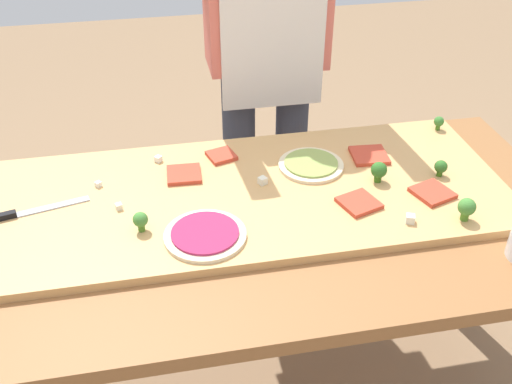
# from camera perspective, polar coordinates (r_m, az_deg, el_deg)

# --- Properties ---
(prep_table) EXTENTS (1.86, 0.84, 0.76)m
(prep_table) POSITION_cam_1_polar(r_m,az_deg,el_deg) (1.60, -2.61, -5.51)
(prep_table) COLOR brown
(prep_table) RESTS_ON ground
(cutting_board) EXTENTS (1.44, 0.58, 0.02)m
(cutting_board) POSITION_cam_1_polar(r_m,az_deg,el_deg) (1.62, -1.15, -0.30)
(cutting_board) COLOR tan
(cutting_board) RESTS_ON prep_table
(chefs_knife) EXTENTS (0.29, 0.09, 0.02)m
(chefs_knife) POSITION_cam_1_polar(r_m,az_deg,el_deg) (1.64, -22.20, -2.01)
(chefs_knife) COLOR #B7BABF
(chefs_knife) RESTS_ON cutting_board
(pizza_whole_beet_magenta) EXTENTS (0.20, 0.20, 0.02)m
(pizza_whole_beet_magenta) POSITION_cam_1_polar(r_m,az_deg,el_deg) (1.45, -4.91, -4.10)
(pizza_whole_beet_magenta) COLOR beige
(pizza_whole_beet_magenta) RESTS_ON cutting_board
(pizza_whole_pesto_green) EXTENTS (0.19, 0.19, 0.02)m
(pizza_whole_pesto_green) POSITION_cam_1_polar(r_m,az_deg,el_deg) (1.72, 5.30, 2.64)
(pizza_whole_pesto_green) COLOR beige
(pizza_whole_pesto_green) RESTS_ON cutting_board
(pizza_slice_near_right) EXTENTS (0.10, 0.10, 0.01)m
(pizza_slice_near_right) POSITION_cam_1_polar(r_m,az_deg,el_deg) (1.68, -6.94, 1.70)
(pizza_slice_near_right) COLOR #BC3D28
(pizza_slice_near_right) RESTS_ON cutting_board
(pizza_slice_far_left) EXTENTS (0.11, 0.11, 0.01)m
(pizza_slice_far_left) POSITION_cam_1_polar(r_m,az_deg,el_deg) (1.79, 10.82, 3.47)
(pizza_slice_far_left) COLOR #BC3D28
(pizza_slice_far_left) RESTS_ON cutting_board
(pizza_slice_center) EXTENTS (0.12, 0.12, 0.01)m
(pizza_slice_center) POSITION_cam_1_polar(r_m,az_deg,el_deg) (1.66, 16.59, -0.07)
(pizza_slice_center) COLOR #BC3D28
(pizza_slice_center) RESTS_ON cutting_board
(pizza_slice_near_left) EXTENTS (0.12, 0.12, 0.01)m
(pizza_slice_near_left) POSITION_cam_1_polar(r_m,az_deg,el_deg) (1.58, 9.86, -1.05)
(pizza_slice_near_left) COLOR #BC3D28
(pizza_slice_near_left) RESTS_ON cutting_board
(pizza_slice_far_right) EXTENTS (0.09, 0.09, 0.01)m
(pizza_slice_far_right) POSITION_cam_1_polar(r_m,az_deg,el_deg) (1.76, -3.34, 3.51)
(pizza_slice_far_right) COLOR #BC3D28
(pizza_slice_far_right) RESTS_ON cutting_board
(broccoli_floret_front_right) EXTENTS (0.04, 0.04, 0.05)m
(broccoli_floret_front_right) POSITION_cam_1_polar(r_m,az_deg,el_deg) (1.74, 17.33, 2.30)
(broccoli_floret_front_right) COLOR #366618
(broccoli_floret_front_right) RESTS_ON cutting_board
(broccoli_floret_back_left) EXTENTS (0.03, 0.03, 0.05)m
(broccoli_floret_back_left) POSITION_cam_1_polar(r_m,az_deg,el_deg) (1.98, 17.16, 6.45)
(broccoli_floret_back_left) COLOR #3F7220
(broccoli_floret_back_left) RESTS_ON cutting_board
(broccoli_floret_back_right) EXTENTS (0.05, 0.05, 0.06)m
(broccoli_floret_back_right) POSITION_cam_1_polar(r_m,az_deg,el_deg) (1.58, 19.59, -1.43)
(broccoli_floret_back_right) COLOR #487A23
(broccoli_floret_back_right) RESTS_ON cutting_board
(broccoli_floret_front_mid) EXTENTS (0.05, 0.05, 0.06)m
(broccoli_floret_front_mid) POSITION_cam_1_polar(r_m,az_deg,el_deg) (1.67, 11.72, 2.03)
(broccoli_floret_front_mid) COLOR #366618
(broccoli_floret_front_mid) RESTS_ON cutting_board
(broccoli_floret_center_right) EXTENTS (0.04, 0.04, 0.05)m
(broccoli_floret_center_right) POSITION_cam_1_polar(r_m,az_deg,el_deg) (1.48, -11.04, -2.68)
(broccoli_floret_center_right) COLOR #487A23
(broccoli_floret_center_right) RESTS_ON cutting_board
(cheese_crumble_a) EXTENTS (0.03, 0.03, 0.02)m
(cheese_crumble_a) POSITION_cam_1_polar(r_m,az_deg,el_deg) (1.54, 14.60, -2.51)
(cheese_crumble_a) COLOR silver
(cheese_crumble_a) RESTS_ON cutting_board
(cheese_crumble_b) EXTENTS (0.03, 0.03, 0.02)m
(cheese_crumble_b) POSITION_cam_1_polar(r_m,az_deg,el_deg) (1.64, 0.64, 1.09)
(cheese_crumble_b) COLOR silver
(cheese_crumble_b) RESTS_ON cutting_board
(cheese_crumble_c) EXTENTS (0.02, 0.02, 0.01)m
(cheese_crumble_c) POSITION_cam_1_polar(r_m,az_deg,el_deg) (1.68, -14.91, 0.73)
(cheese_crumble_c) COLOR white
(cheese_crumble_c) RESTS_ON cutting_board
(cheese_crumble_d) EXTENTS (0.02, 0.02, 0.02)m
(cheese_crumble_d) POSITION_cam_1_polar(r_m,az_deg,el_deg) (1.58, -13.04, -1.37)
(cheese_crumble_d) COLOR silver
(cheese_crumble_d) RESTS_ON cutting_board
(cheese_crumble_e) EXTENTS (0.02, 0.02, 0.02)m
(cheese_crumble_e) POSITION_cam_1_polar(r_m,az_deg,el_deg) (1.76, -9.37, 3.15)
(cheese_crumble_e) COLOR white
(cheese_crumble_e) RESTS_ON cutting_board
(cheese_crumble_f) EXTENTS (0.02, 0.02, 0.01)m
(cheese_crumble_f) POSITION_cam_1_polar(r_m,az_deg,el_deg) (1.64, 19.86, -1.26)
(cheese_crumble_f) COLOR white
(cheese_crumble_f) RESTS_ON cutting_board
(cook_center) EXTENTS (0.54, 0.39, 1.67)m
(cook_center) POSITION_cam_1_polar(r_m,az_deg,el_deg) (2.05, 1.06, 14.69)
(cook_center) COLOR #333847
(cook_center) RESTS_ON ground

